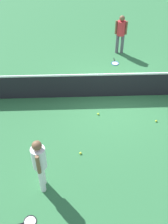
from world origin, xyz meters
TOP-DOWN VIEW (x-y plane):
  - ground_plane at (0.00, 0.00)m, footprint 40.00×40.00m
  - court_net at (0.00, 0.00)m, footprint 10.09×0.09m
  - player_near_side at (-2.24, -3.70)m, footprint 0.35×0.52m
  - player_far_side at (0.65, 3.14)m, footprint 0.53×0.39m
  - tennis_racket_near_player at (-2.51, -4.66)m, footprint 0.61×0.38m
  - tennis_racket_far_player at (0.36, 2.24)m, footprint 0.32×0.58m
  - tennis_ball_by_net at (1.26, -1.40)m, footprint 0.07×0.07m
  - tennis_ball_stray_left at (-0.61, -0.99)m, footprint 0.07×0.07m
  - tennis_ball_stray_right at (-1.25, -2.66)m, footprint 0.07×0.07m

SIDE VIEW (x-z plane):
  - ground_plane at x=0.00m, z-range 0.00..0.00m
  - tennis_racket_near_player at x=-2.51m, z-range 0.00..0.03m
  - tennis_racket_far_player at x=0.36m, z-range 0.00..0.03m
  - tennis_ball_by_net at x=1.26m, z-range 0.00..0.07m
  - tennis_ball_stray_left at x=-0.61m, z-range 0.00..0.07m
  - tennis_ball_stray_right at x=-1.25m, z-range 0.00..0.07m
  - court_net at x=0.00m, z-range -0.03..1.04m
  - player_near_side at x=-2.24m, z-range 0.16..1.86m
  - player_far_side at x=0.65m, z-range 0.16..1.86m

